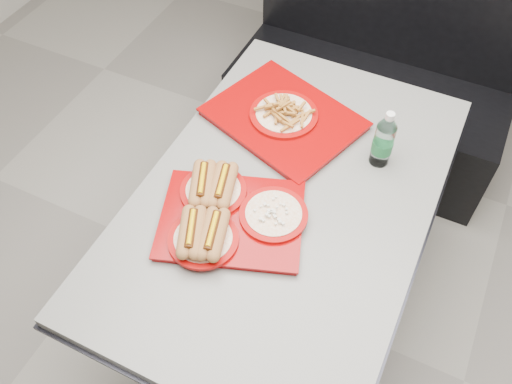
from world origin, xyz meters
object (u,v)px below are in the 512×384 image
at_px(booth_bench, 373,79).
at_px(tray_near, 225,214).
at_px(diner_table, 284,224).
at_px(water_bottle, 383,141).
at_px(tray_far, 284,116).

xyz_separation_m(booth_bench, tray_near, (-0.13, -1.27, 0.38)).
bearing_deg(diner_table, tray_near, -125.81).
relative_size(tray_near, water_bottle, 2.40).
distance_m(tray_near, tray_far, 0.48).
distance_m(booth_bench, tray_far, 0.89).
bearing_deg(booth_bench, tray_near, -95.74).
bearing_deg(tray_near, water_bottle, 51.77).
xyz_separation_m(tray_far, water_bottle, (0.37, -0.03, 0.07)).
relative_size(booth_bench, tray_far, 2.23).
xyz_separation_m(diner_table, water_bottle, (0.22, 0.27, 0.26)).
relative_size(diner_table, tray_far, 2.35).
bearing_deg(water_bottle, diner_table, -129.73).
height_order(booth_bench, tray_far, booth_bench).
bearing_deg(water_bottle, tray_far, 174.83).
xyz_separation_m(diner_table, booth_bench, (0.00, 1.09, -0.18)).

